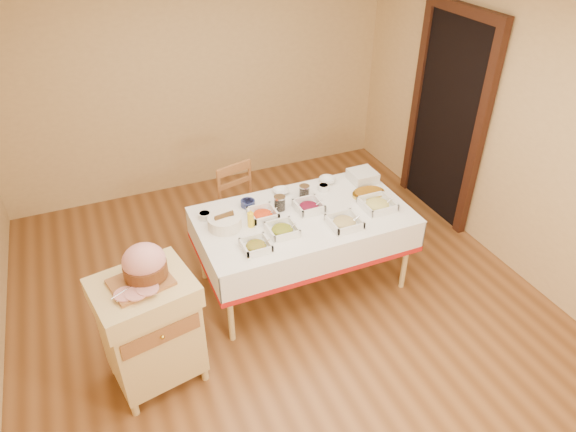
# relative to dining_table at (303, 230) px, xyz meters

# --- Properties ---
(room_shell) EXTENTS (5.00, 5.00, 5.00)m
(room_shell) POSITION_rel_dining_table_xyz_m (-0.30, -0.30, 0.70)
(room_shell) COLOR brown
(room_shell) RESTS_ON ground
(doorway) EXTENTS (0.09, 1.10, 2.20)m
(doorway) POSITION_rel_dining_table_xyz_m (1.90, 0.60, 0.51)
(doorway) COLOR black
(doorway) RESTS_ON ground
(dining_table) EXTENTS (1.82, 1.02, 0.76)m
(dining_table) POSITION_rel_dining_table_xyz_m (0.00, 0.00, 0.00)
(dining_table) COLOR #E3C57C
(dining_table) RESTS_ON ground
(butcher_cart) EXTENTS (0.74, 0.66, 0.93)m
(butcher_cart) POSITION_rel_dining_table_xyz_m (-1.44, -0.56, -0.07)
(butcher_cart) COLOR #E3C57C
(butcher_cart) RESTS_ON ground
(dining_chair) EXTENTS (0.49, 0.48, 0.91)m
(dining_chair) POSITION_rel_dining_table_xyz_m (-0.32, 0.69, -0.13)
(dining_chair) COLOR #9A6032
(dining_chair) RESTS_ON ground
(ham_on_board) EXTENTS (0.41, 0.39, 0.27)m
(ham_on_board) POSITION_rel_dining_table_xyz_m (-1.40, -0.52, 0.44)
(ham_on_board) COLOR #9A6032
(ham_on_board) RESTS_ON butcher_cart
(serving_dish_a) EXTENTS (0.22, 0.21, 0.09)m
(serving_dish_a) POSITION_rel_dining_table_xyz_m (-0.54, -0.29, 0.19)
(serving_dish_a) COLOR white
(serving_dish_a) RESTS_ON dining_table
(serving_dish_b) EXTENTS (0.23, 0.23, 0.09)m
(serving_dish_b) POSITION_rel_dining_table_xyz_m (-0.27, -0.18, 0.19)
(serving_dish_b) COLOR white
(serving_dish_b) RESTS_ON dining_table
(serving_dish_c) EXTENTS (0.25, 0.25, 0.10)m
(serving_dish_c) POSITION_rel_dining_table_xyz_m (0.24, -0.28, 0.19)
(serving_dish_c) COLOR white
(serving_dish_c) RESTS_ON dining_table
(serving_dish_d) EXTENTS (0.27, 0.27, 0.10)m
(serving_dish_d) POSITION_rel_dining_table_xyz_m (0.64, -0.16, 0.20)
(serving_dish_d) COLOR white
(serving_dish_d) RESTS_ON dining_table
(serving_dish_e) EXTENTS (0.23, 0.22, 0.11)m
(serving_dish_e) POSITION_rel_dining_table_xyz_m (-0.34, 0.09, 0.20)
(serving_dish_e) COLOR white
(serving_dish_e) RESTS_ON dining_table
(serving_dish_f) EXTENTS (0.24, 0.23, 0.11)m
(serving_dish_f) POSITION_rel_dining_table_xyz_m (0.07, 0.05, 0.20)
(serving_dish_f) COLOR white
(serving_dish_f) RESTS_ON dining_table
(small_bowl_left) EXTENTS (0.11, 0.11, 0.05)m
(small_bowl_left) POSITION_rel_dining_table_xyz_m (-0.79, 0.28, 0.19)
(small_bowl_left) COLOR white
(small_bowl_left) RESTS_ON dining_table
(small_bowl_mid) EXTENTS (0.13, 0.13, 0.05)m
(small_bowl_mid) POSITION_rel_dining_table_xyz_m (-0.39, 0.31, 0.19)
(small_bowl_mid) COLOR navy
(small_bowl_mid) RESTS_ON dining_table
(small_bowl_right) EXTENTS (0.11, 0.11, 0.05)m
(small_bowl_right) POSITION_rel_dining_table_xyz_m (0.34, 0.30, 0.19)
(small_bowl_right) COLOR white
(small_bowl_right) RESTS_ON dining_table
(bowl_white_imported) EXTENTS (0.16, 0.16, 0.04)m
(bowl_white_imported) POSITION_rel_dining_table_xyz_m (-0.04, 0.40, 0.18)
(bowl_white_imported) COLOR white
(bowl_white_imported) RESTS_ON dining_table
(bowl_small_imported) EXTENTS (0.20, 0.20, 0.05)m
(bowl_small_imported) POSITION_rel_dining_table_xyz_m (0.43, 0.40, 0.19)
(bowl_small_imported) COLOR white
(bowl_small_imported) RESTS_ON dining_table
(preserve_jar_left) EXTENTS (0.10, 0.10, 0.13)m
(preserve_jar_left) POSITION_rel_dining_table_xyz_m (-0.16, 0.15, 0.22)
(preserve_jar_left) COLOR silver
(preserve_jar_left) RESTS_ON dining_table
(preserve_jar_right) EXTENTS (0.09, 0.09, 0.12)m
(preserve_jar_right) POSITION_rel_dining_table_xyz_m (0.12, 0.25, 0.22)
(preserve_jar_right) COLOR silver
(preserve_jar_right) RESTS_ON dining_table
(mustard_bottle) EXTENTS (0.05, 0.05, 0.16)m
(mustard_bottle) POSITION_rel_dining_table_xyz_m (-0.47, 0.01, 0.23)
(mustard_bottle) COLOR yellow
(mustard_bottle) RESTS_ON dining_table
(bread_basket) EXTENTS (0.28, 0.28, 0.12)m
(bread_basket) POSITION_rel_dining_table_xyz_m (-0.68, 0.08, 0.21)
(bread_basket) COLOR white
(bread_basket) RESTS_ON dining_table
(plate_stack) EXTENTS (0.24, 0.24, 0.10)m
(plate_stack) POSITION_rel_dining_table_xyz_m (0.75, 0.30, 0.21)
(plate_stack) COLOR white
(plate_stack) RESTS_ON dining_table
(brass_platter) EXTENTS (0.31, 0.22, 0.04)m
(brass_platter) POSITION_rel_dining_table_xyz_m (0.68, 0.06, 0.18)
(brass_platter) COLOR gold
(brass_platter) RESTS_ON dining_table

